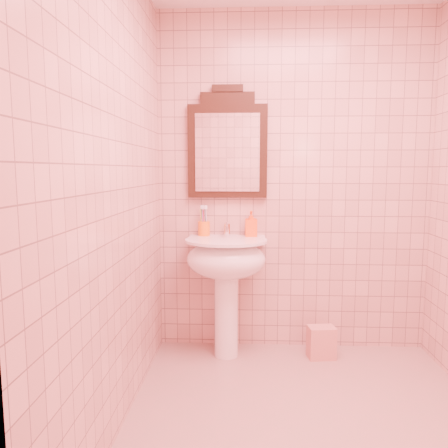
# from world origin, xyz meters

# --- Properties ---
(floor) EXTENTS (2.20, 2.20, 0.00)m
(floor) POSITION_xyz_m (0.00, 0.00, 0.00)
(floor) COLOR tan
(floor) RESTS_ON ground
(back_wall) EXTENTS (2.00, 0.02, 2.50)m
(back_wall) POSITION_xyz_m (0.00, 1.10, 1.25)
(back_wall) COLOR #D9A497
(back_wall) RESTS_ON floor
(pedestal_sink) EXTENTS (0.58, 0.58, 0.86)m
(pedestal_sink) POSITION_xyz_m (-0.49, 0.87, 0.66)
(pedestal_sink) COLOR white
(pedestal_sink) RESTS_ON floor
(faucet) EXTENTS (0.04, 0.16, 0.11)m
(faucet) POSITION_xyz_m (-0.49, 1.01, 0.92)
(faucet) COLOR white
(faucet) RESTS_ON pedestal_sink
(mirror) EXTENTS (0.58, 0.06, 0.81)m
(mirror) POSITION_xyz_m (-0.49, 1.07, 1.52)
(mirror) COLOR black
(mirror) RESTS_ON back_wall
(toothbrush_cup) EXTENTS (0.09, 0.09, 0.20)m
(toothbrush_cup) POSITION_xyz_m (-0.66, 1.03, 0.92)
(toothbrush_cup) COLOR orange
(toothbrush_cup) RESTS_ON pedestal_sink
(soap_dispenser) EXTENTS (0.09, 0.09, 0.19)m
(soap_dispenser) POSITION_xyz_m (-0.31, 1.01, 0.96)
(soap_dispenser) COLOR #FB5615
(soap_dispenser) RESTS_ON pedestal_sink
(towel) EXTENTS (0.20, 0.15, 0.23)m
(towel) POSITION_xyz_m (0.20, 0.87, 0.12)
(towel) COLOR #EC978B
(towel) RESTS_ON floor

